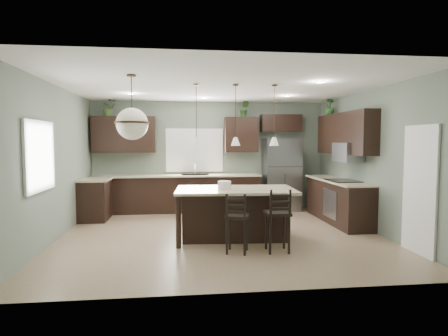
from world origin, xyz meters
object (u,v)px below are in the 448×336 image
at_px(kitchen_island, 235,214).
at_px(plant_back_left, 109,108).
at_px(bar_stool_center, 237,223).
at_px(serving_dish, 224,185).
at_px(bar_stool_right, 277,220).
at_px(refrigerator, 281,174).

height_order(kitchen_island, plant_back_left, plant_back_left).
bearing_deg(kitchen_island, bar_stool_center, -92.91).
xyz_separation_m(serving_dish, bar_stool_right, (0.76, -0.88, -0.48)).
bearing_deg(plant_back_left, bar_stool_right, -48.74).
bearing_deg(bar_stool_right, plant_back_left, 132.24).
bearing_deg(kitchen_island, bar_stool_right, -53.53).
xyz_separation_m(bar_stool_center, bar_stool_right, (0.65, -0.02, 0.03)).
relative_size(bar_stool_right, plant_back_left, 2.57).
bearing_deg(bar_stool_right, bar_stool_center, 179.06).
xyz_separation_m(kitchen_island, plant_back_left, (-2.73, 2.89, 2.14)).
relative_size(kitchen_island, serving_dish, 8.88).
bearing_deg(bar_stool_center, bar_stool_right, 14.41).
distance_m(kitchen_island, plant_back_left, 4.51).
xyz_separation_m(serving_dish, bar_stool_center, (0.10, -0.86, -0.51)).
height_order(bar_stool_center, plant_back_left, plant_back_left).
bearing_deg(kitchen_island, plant_back_left, 137.05).
bearing_deg(refrigerator, bar_stool_right, -106.11).
xyz_separation_m(kitchen_island, serving_dish, (-0.20, 0.01, 0.53)).
xyz_separation_m(serving_dish, plant_back_left, (-2.53, 2.87, 1.61)).
height_order(kitchen_island, serving_dish, serving_dish).
height_order(refrigerator, bar_stool_right, refrigerator).
distance_m(refrigerator, serving_dish, 3.28).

